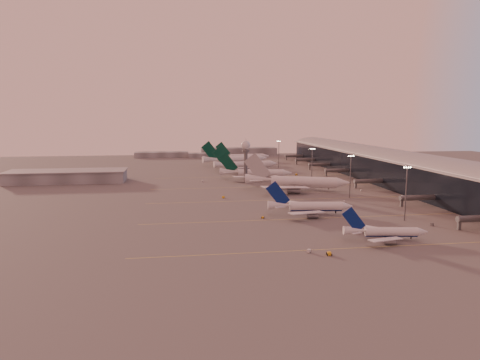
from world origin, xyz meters
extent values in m
plane|color=#575454|center=(0.00, 0.00, 0.00)|extent=(700.00, 700.00, 0.00)
cube|color=#E7D151|center=(30.00, -35.00, 0.01)|extent=(180.00, 0.25, 0.02)
cube|color=#E7D151|center=(30.00, 10.00, 0.01)|extent=(180.00, 0.25, 0.02)
cube|color=#E7D151|center=(30.00, 55.00, 0.01)|extent=(180.00, 0.25, 0.02)
cube|color=#E7D151|center=(30.00, 100.00, 0.01)|extent=(180.00, 0.25, 0.02)
cube|color=#E7D151|center=(30.00, 150.00, 0.01)|extent=(180.00, 0.25, 0.02)
cube|color=black|center=(108.00, 110.00, 9.00)|extent=(36.00, 360.00, 18.00)
cylinder|color=slate|center=(108.00, 110.00, 18.00)|extent=(10.08, 360.00, 10.08)
cube|color=slate|center=(108.00, 110.00, 18.20)|extent=(40.00, 362.00, 0.80)
cube|color=#505257|center=(72.00, -18.00, 2.20)|extent=(1.20, 1.20, 4.40)
cylinder|color=#505257|center=(82.00, 28.00, 4.50)|extent=(22.00, 2.80, 2.80)
cube|color=#505257|center=(72.00, 28.00, 2.20)|extent=(1.20, 1.20, 4.40)
cylinder|color=#505257|center=(82.00, 86.00, 4.50)|extent=(22.00, 2.80, 2.80)
cube|color=#505257|center=(72.00, 86.00, 2.20)|extent=(1.20, 1.20, 4.40)
cylinder|color=#505257|center=(82.00, 142.00, 4.50)|extent=(22.00, 2.80, 2.80)
cube|color=#505257|center=(72.00, 142.00, 2.20)|extent=(1.20, 1.20, 4.40)
cylinder|color=#505257|center=(82.00, 184.00, 4.50)|extent=(22.00, 2.80, 2.80)
cube|color=#505257|center=(72.00, 184.00, 2.20)|extent=(1.20, 1.20, 4.40)
cylinder|color=#505257|center=(82.00, 226.00, 4.50)|extent=(22.00, 2.80, 2.80)
cube|color=#505257|center=(72.00, 226.00, 2.20)|extent=(1.20, 1.20, 4.40)
cylinder|color=#505257|center=(82.00, 266.00, 4.50)|extent=(22.00, 2.80, 2.80)
cube|color=#505257|center=(72.00, 266.00, 2.20)|extent=(1.20, 1.20, 4.40)
cube|color=slate|center=(-120.00, 140.00, 4.00)|extent=(80.00, 25.00, 8.00)
cube|color=slate|center=(-120.00, 140.00, 8.20)|extent=(82.00, 27.00, 0.60)
cylinder|color=#505257|center=(5.00, 120.00, 11.00)|extent=(2.60, 2.60, 22.00)
cylinder|color=#505257|center=(5.00, 120.00, 22.50)|extent=(5.20, 5.20, 1.20)
sphere|color=silver|center=(5.00, 120.00, 26.40)|extent=(6.40, 6.40, 6.40)
cylinder|color=#505257|center=(5.00, 120.00, 30.10)|extent=(0.16, 0.16, 2.00)
cylinder|color=#505257|center=(58.00, 0.00, 12.50)|extent=(0.56, 0.56, 25.00)
cube|color=#505257|center=(58.00, 0.00, 24.50)|extent=(3.60, 0.25, 0.25)
sphere|color=#FFEABF|center=(56.50, 0.00, 24.10)|extent=(0.56, 0.56, 0.56)
sphere|color=#FFEABF|center=(57.50, 0.00, 24.10)|extent=(0.56, 0.56, 0.56)
sphere|color=#FFEABF|center=(58.50, 0.00, 24.10)|extent=(0.56, 0.56, 0.56)
sphere|color=#FFEABF|center=(59.50, 0.00, 24.10)|extent=(0.56, 0.56, 0.56)
cylinder|color=#505257|center=(55.00, 55.00, 12.50)|extent=(0.56, 0.56, 25.00)
cube|color=#505257|center=(55.00, 55.00, 24.50)|extent=(3.60, 0.25, 0.25)
sphere|color=#FFEABF|center=(53.50, 55.00, 24.10)|extent=(0.56, 0.56, 0.56)
sphere|color=#FFEABF|center=(54.50, 55.00, 24.10)|extent=(0.56, 0.56, 0.56)
sphere|color=#FFEABF|center=(55.50, 55.00, 24.10)|extent=(0.56, 0.56, 0.56)
sphere|color=#FFEABF|center=(56.50, 55.00, 24.10)|extent=(0.56, 0.56, 0.56)
cylinder|color=#505257|center=(50.00, 110.00, 12.50)|extent=(0.56, 0.56, 25.00)
cube|color=#505257|center=(50.00, 110.00, 24.50)|extent=(3.60, 0.25, 0.25)
sphere|color=#FFEABF|center=(48.50, 110.00, 24.10)|extent=(0.56, 0.56, 0.56)
sphere|color=#FFEABF|center=(49.50, 110.00, 24.10)|extent=(0.56, 0.56, 0.56)
sphere|color=#FFEABF|center=(50.50, 110.00, 24.10)|extent=(0.56, 0.56, 0.56)
sphere|color=#FFEABF|center=(51.50, 110.00, 24.10)|extent=(0.56, 0.56, 0.56)
cylinder|color=#505257|center=(48.00, 200.00, 12.50)|extent=(0.56, 0.56, 25.00)
cube|color=#505257|center=(48.00, 200.00, 24.50)|extent=(3.60, 0.25, 0.25)
sphere|color=#FFEABF|center=(46.50, 200.00, 24.10)|extent=(0.56, 0.56, 0.56)
sphere|color=#FFEABF|center=(47.50, 200.00, 24.10)|extent=(0.56, 0.56, 0.56)
sphere|color=#FFEABF|center=(48.50, 200.00, 24.10)|extent=(0.56, 0.56, 0.56)
sphere|color=#FFEABF|center=(49.50, 200.00, 24.10)|extent=(0.56, 0.56, 0.56)
cube|color=slate|center=(-60.00, 320.00, 3.00)|extent=(60.00, 18.00, 6.00)
cube|color=slate|center=(30.00, 330.00, 4.50)|extent=(90.00, 20.00, 9.00)
cube|color=slate|center=(-10.00, 310.00, 2.50)|extent=(40.00, 15.00, 5.00)
cylinder|color=silver|center=(37.16, -27.54, 2.74)|extent=(19.99, 6.46, 3.35)
cylinder|color=navy|center=(37.16, -27.54, 1.98)|extent=(19.45, 5.47, 2.42)
cone|color=silver|center=(48.77, -29.42, 2.74)|extent=(4.30, 3.92, 3.35)
cone|color=silver|center=(23.36, -25.31, 3.16)|extent=(8.69, 4.63, 3.35)
cube|color=silver|center=(31.07, -34.92, 2.15)|extent=(14.56, 7.72, 1.05)
cylinder|color=slate|center=(33.75, -33.38, 0.62)|extent=(4.11, 2.76, 2.18)
cube|color=slate|center=(33.75, -33.38, 1.56)|extent=(0.30, 0.26, 1.34)
cube|color=silver|center=(33.71, -18.62, 2.15)|extent=(13.35, 11.25, 1.05)
cylinder|color=slate|center=(35.77, -20.93, 0.62)|extent=(4.11, 2.76, 2.18)
cube|color=slate|center=(35.77, -20.93, 1.56)|extent=(0.30, 0.26, 1.34)
cube|color=navy|center=(22.95, -25.24, 7.31)|extent=(9.14, 1.78, 10.00)
cube|color=silver|center=(22.78, -29.08, 3.24)|extent=(4.06, 2.47, 0.22)
cube|color=silver|center=(24.00, -21.55, 3.24)|extent=(3.94, 3.37, 0.22)
cylinder|color=black|center=(44.56, -28.74, 0.44)|extent=(0.44, 0.44, 0.88)
cylinder|color=black|center=(35.91, -25.37, 0.49)|extent=(1.03, 0.59, 0.97)
cylinder|color=black|center=(35.29, -29.21, 0.49)|extent=(1.03, 0.59, 0.97)
cylinder|color=silver|center=(22.42, 17.32, 3.47)|extent=(25.30, 7.60, 4.25)
cylinder|color=navy|center=(22.42, 17.32, 2.51)|extent=(24.65, 6.35, 3.06)
cone|color=silver|center=(37.17, 15.29, 3.47)|extent=(5.36, 4.87, 4.25)
cone|color=silver|center=(4.87, 19.72, 4.00)|extent=(10.95, 5.63, 4.25)
cube|color=silver|center=(14.93, 7.79, 2.72)|extent=(18.39, 10.16, 1.34)
cylinder|color=slate|center=(18.27, 9.83, 0.78)|extent=(5.16, 3.39, 2.76)
cube|color=slate|center=(18.27, 9.83, 1.98)|extent=(0.37, 0.32, 1.70)
cube|color=silver|center=(17.77, 28.51, 2.72)|extent=(17.09, 13.95, 1.34)
cylinder|color=slate|center=(20.44, 25.65, 0.78)|extent=(5.16, 3.39, 2.76)
cube|color=slate|center=(20.44, 25.65, 1.98)|extent=(0.37, 0.32, 1.70)
cube|color=navy|center=(4.35, 19.79, 9.25)|extent=(11.61, 1.97, 12.66)
cube|color=silver|center=(4.25, 14.93, 4.10)|extent=(5.15, 3.23, 0.28)
cube|color=silver|center=(5.56, 24.50, 4.10)|extent=(5.02, 4.19, 0.28)
cylinder|color=black|center=(31.81, 16.03, 0.56)|extent=(0.56, 0.56, 1.12)
cylinder|color=black|center=(20.76, 20.03, 0.61)|extent=(1.29, 0.72, 1.23)
cylinder|color=black|center=(20.09, 15.15, 0.61)|extent=(1.29, 0.72, 1.23)
cylinder|color=silver|center=(35.91, 82.18, 4.39)|extent=(40.25, 19.77, 6.33)
cylinder|color=silver|center=(35.91, 82.18, 2.97)|extent=(38.89, 17.82, 4.56)
cone|color=silver|center=(58.64, 73.93, 4.39)|extent=(9.53, 8.63, 6.33)
cone|color=silver|center=(8.87, 91.98, 5.18)|extent=(18.13, 11.75, 6.33)
cube|color=silver|center=(20.87, 69.71, 3.28)|extent=(29.74, 10.75, 1.88)
cylinder|color=slate|center=(26.83, 71.78, 0.71)|extent=(8.78, 6.54, 4.12)
cube|color=slate|center=(26.83, 71.78, 2.18)|extent=(0.38, 0.34, 2.53)
cube|color=silver|center=(32.36, 101.39, 3.28)|extent=(24.49, 26.11, 1.88)
cylinder|color=slate|center=(35.61, 95.97, 0.71)|extent=(8.78, 6.54, 4.12)
cube|color=slate|center=(35.61, 95.97, 2.18)|extent=(0.38, 0.34, 2.53)
cube|color=#96989D|center=(8.07, 92.27, 12.66)|extent=(16.62, 6.32, 18.79)
cube|color=silver|center=(5.88, 84.72, 5.34)|extent=(8.11, 3.75, 0.26)
cube|color=silver|center=(11.23, 99.47, 5.34)|extent=(7.57, 7.68, 0.26)
cylinder|color=black|center=(50.38, 76.93, 0.51)|extent=(0.51, 0.51, 1.02)
cylinder|color=black|center=(33.60, 85.40, 0.56)|extent=(1.23, 0.86, 1.12)
cylinder|color=black|center=(32.07, 81.18, 0.56)|extent=(1.23, 0.86, 1.12)
cylinder|color=silver|center=(18.45, 133.96, 3.76)|extent=(33.40, 11.90, 5.32)
cylinder|color=silver|center=(18.45, 133.96, 2.57)|extent=(32.45, 10.31, 3.83)
cone|color=silver|center=(37.75, 129.97, 3.76)|extent=(7.34, 6.51, 5.32)
cone|color=silver|center=(-4.49, 138.71, 4.43)|extent=(14.63, 8.02, 5.32)
cube|color=silver|center=(7.68, 122.01, 2.83)|extent=(24.56, 12.06, 1.58)
cylinder|color=slate|center=(12.30, 124.41, 0.64)|extent=(6.96, 4.68, 3.46)
cube|color=slate|center=(12.30, 124.41, 1.90)|extent=(0.32, 0.28, 2.13)
cube|color=silver|center=(13.30, 149.20, 2.83)|extent=(21.99, 19.58, 1.58)
cylinder|color=slate|center=(16.59, 145.17, 0.64)|extent=(6.96, 4.68, 3.46)
cube|color=slate|center=(16.59, 145.17, 1.90)|extent=(0.32, 0.28, 2.13)
cube|color=#043224|center=(-5.16, 138.85, 10.79)|extent=(14.41, 3.28, 15.75)
cube|color=silver|center=(-6.01, 132.50, 4.56)|extent=(6.78, 3.90, 0.23)
cube|color=silver|center=(-3.42, 145.01, 4.56)|extent=(6.52, 5.80, 0.23)
cylinder|color=black|center=(30.74, 131.42, 0.46)|extent=(0.46, 0.46, 0.92)
cylinder|color=black|center=(16.26, 136.48, 0.50)|extent=(1.08, 0.65, 1.01)
cylinder|color=black|center=(15.44, 132.52, 0.50)|extent=(1.08, 0.65, 1.01)
cylinder|color=silver|center=(20.26, 187.47, 4.04)|extent=(35.85, 10.32, 5.71)
cylinder|color=silver|center=(20.26, 187.47, 2.75)|extent=(34.94, 8.64, 4.11)
cone|color=silver|center=(41.20, 190.25, 4.04)|extent=(7.54, 6.56, 5.71)
cone|color=silver|center=(-4.65, 184.16, 4.75)|extent=(15.47, 7.61, 5.71)
cube|color=silver|center=(13.57, 171.56, 3.04)|extent=(24.38, 19.80, 1.69)
cylinder|color=slate|center=(17.40, 175.62, 0.69)|extent=(7.28, 4.58, 3.71)
cube|color=slate|center=(17.40, 175.62, 2.04)|extent=(0.33, 0.28, 2.28)
cube|color=silver|center=(9.65, 201.09, 3.04)|extent=(26.17, 14.56, 1.69)
cylinder|color=slate|center=(14.41, 198.17, 0.69)|extent=(7.28, 4.58, 3.71)
cube|color=slate|center=(14.41, 198.17, 2.04)|extent=(0.33, 0.28, 2.28)
cube|color=#043224|center=(-5.39, 184.07, 11.57)|extent=(15.62, 2.41, 16.90)
cube|color=silver|center=(-4.00, 177.34, 4.89)|extent=(7.13, 5.93, 0.25)
cube|color=silver|center=(-5.80, 190.93, 4.89)|extent=(7.31, 4.61, 0.25)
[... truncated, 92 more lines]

